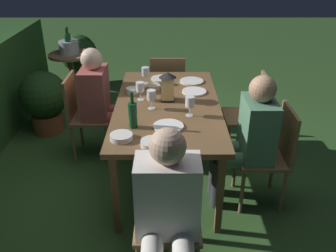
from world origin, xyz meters
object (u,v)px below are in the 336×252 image
object	(u,v)px
person_in_green	(249,136)
wine_glass_d	(141,88)
person_in_rust	(102,99)
wine_glass_a	(190,103)
person_in_cream	(168,212)
chair_head_far	(168,87)
bowl_bread	(133,90)
green_bottle_on_table	(133,114)
wine_glass_c	(152,96)
bowl_dip	(153,143)
bowl_olives	(154,87)
lantern_centerpiece	(168,85)
side_table	(72,70)
potted_plant_by_hedge	(44,99)
bowl_salad	(122,137)
chair_side_left_a	(271,152)
plate_c	(162,78)
plate_b	(192,81)
wine_glass_b	(146,72)
chair_side_left_b	(252,112)
chair_head_near	(168,210)
plate_a	(195,91)
ice_bucket	(69,46)
dining_table	(168,109)
chair_side_right_b	(84,112)
potted_plant_corner	(79,56)

from	to	relation	value
person_in_green	wine_glass_d	world-z (taller)	person_in_green
person_in_rust	wine_glass_a	distance (m)	1.08
person_in_cream	person_in_green	bearing A→B (deg)	-35.71
chair_head_far	bowl_bread	world-z (taller)	chair_head_far
green_bottle_on_table	wine_glass_a	size ratio (longest dim) A/B	1.72
wine_glass_c	bowl_dip	size ratio (longest dim) A/B	1.00
green_bottle_on_table	bowl_olives	world-z (taller)	green_bottle_on_table
person_in_cream	lantern_centerpiece	xyz separation A→B (m)	(1.38, -0.00, 0.27)
bowl_bread	bowl_dip	bearing A→B (deg)	-167.12
person_in_cream	side_table	distance (m)	3.37
potted_plant_by_hedge	wine_glass_a	bearing A→B (deg)	-125.61
wine_glass_a	person_in_rust	bearing A→B (deg)	52.93
person_in_rust	bowl_salad	bearing A→B (deg)	-162.72
green_bottle_on_table	chair_side_left_a	bearing A→B (deg)	-86.48
plate_c	lantern_centerpiece	bearing A→B (deg)	-172.93
wine_glass_a	plate_b	size ratio (longest dim) A/B	0.70
chair_side_left_a	side_table	bearing A→B (deg)	44.71
wine_glass_b	wine_glass_c	distance (m)	0.62
chair_head_far	side_table	distance (m)	1.49
plate_c	potted_plant_by_hedge	size ratio (longest dim) A/B	0.29
person_in_cream	bowl_bread	distance (m)	1.59
person_in_rust	wine_glass_a	size ratio (longest dim) A/B	6.80
chair_side_left_a	chair_side_left_b	world-z (taller)	same
green_bottle_on_table	potted_plant_by_hedge	size ratio (longest dim) A/B	0.39
bowl_olives	bowl_salad	distance (m)	1.00
side_table	wine_glass_d	bearing A→B (deg)	-148.19
person_in_cream	chair_head_far	world-z (taller)	person_in_cream
chair_head_near	potted_plant_by_hedge	bearing A→B (deg)	35.44
green_bottle_on_table	bowl_olives	bearing A→B (deg)	-9.39
chair_side_left_b	lantern_centerpiece	distance (m)	1.00
wine_glass_b	plate_a	bearing A→B (deg)	-116.68
plate_b	ice_bucket	size ratio (longest dim) A/B	0.70
side_table	chair_head_near	bearing A→B (deg)	-155.69
wine_glass_d	side_table	size ratio (longest dim) A/B	0.24
chair_head_far	ice_bucket	bearing A→B (deg)	61.97
chair_head_near	wine_glass_a	world-z (taller)	wine_glass_a
bowl_dip	ice_bucket	size ratio (longest dim) A/B	0.49
lantern_centerpiece	plate_a	distance (m)	0.34
person_in_cream	bowl_dip	size ratio (longest dim) A/B	6.79
wine_glass_d	plate_c	bearing A→B (deg)	-18.17
dining_table	ice_bucket	bearing A→B (deg)	36.07
wine_glass_d	bowl_dip	bearing A→B (deg)	-170.44
chair_head_near	green_bottle_on_table	size ratio (longest dim) A/B	3.00
person_in_cream	bowl_salad	bearing A→B (deg)	27.24
wine_glass_c	wine_glass_d	world-z (taller)	same
wine_glass_d	chair_side_right_b	bearing A→B (deg)	63.43
plate_c	potted_plant_corner	bearing A→B (deg)	34.86
bowl_bread	wine_glass_c	bearing A→B (deg)	-151.46
chair_head_far	wine_glass_c	xyz separation A→B (m)	(-1.21, 0.14, 0.39)
bowl_dip	potted_plant_corner	size ratio (longest dim) A/B	0.22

